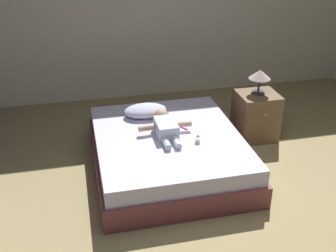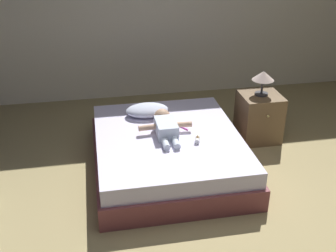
{
  "view_description": "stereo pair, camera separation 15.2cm",
  "coord_description": "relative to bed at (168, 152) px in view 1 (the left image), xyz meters",
  "views": [
    {
      "loc": [
        -1.02,
        -2.54,
        2.36
      ],
      "look_at": [
        -0.21,
        0.99,
        0.49
      ],
      "focal_mm": 44.51,
      "sensor_mm": 36.0,
      "label": 1
    },
    {
      "loc": [
        -0.87,
        -2.57,
        2.36
      ],
      "look_at": [
        -0.21,
        0.99,
        0.49
      ],
      "focal_mm": 44.51,
      "sensor_mm": 36.0,
      "label": 2
    }
  ],
  "objects": [
    {
      "name": "ground_plane",
      "position": [
        0.21,
        -0.99,
        -0.19
      ],
      "size": [
        8.0,
        8.0,
        0.0
      ],
      "primitive_type": "plane",
      "color": "#9C8B5A"
    },
    {
      "name": "wall_behind_bed",
      "position": [
        0.21,
        2.01,
        1.07
      ],
      "size": [
        8.0,
        0.12,
        2.52
      ],
      "primitive_type": "cube",
      "color": "beige",
      "rests_on": "ground_plane"
    },
    {
      "name": "bed",
      "position": [
        0.0,
        0.0,
        0.0
      ],
      "size": [
        1.47,
        1.72,
        0.39
      ],
      "color": "brown",
      "rests_on": "ground_plane"
    },
    {
      "name": "pillow",
      "position": [
        -0.14,
        0.48,
        0.26
      ],
      "size": [
        0.46,
        0.29,
        0.13
      ],
      "color": "silver",
      "rests_on": "bed"
    },
    {
      "name": "baby",
      "position": [
        -0.02,
        0.06,
        0.27
      ],
      "size": [
        0.54,
        0.63,
        0.17
      ],
      "color": "silver",
      "rests_on": "bed"
    },
    {
      "name": "toothbrush",
      "position": [
        0.17,
        0.13,
        0.21
      ],
      "size": [
        0.1,
        0.14,
        0.02
      ],
      "color": "#B53F9E",
      "rests_on": "bed"
    },
    {
      "name": "nightstand",
      "position": [
        1.14,
        0.44,
        0.08
      ],
      "size": [
        0.44,
        0.47,
        0.55
      ],
      "color": "brown",
      "rests_on": "ground_plane"
    },
    {
      "name": "lamp",
      "position": [
        1.14,
        0.44,
        0.57
      ],
      "size": [
        0.24,
        0.24,
        0.28
      ],
      "color": "#333338",
      "rests_on": "nightstand"
    },
    {
      "name": "baby_bottle",
      "position": [
        0.25,
        -0.18,
        0.22
      ],
      "size": [
        0.08,
        0.12,
        0.07
      ],
      "color": "white",
      "rests_on": "bed"
    }
  ]
}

